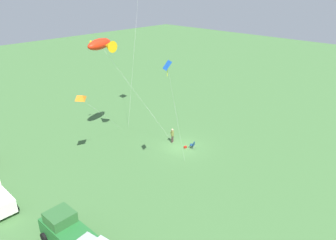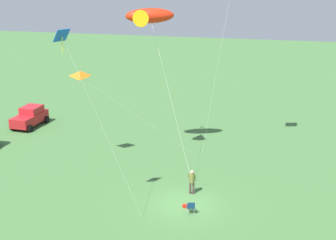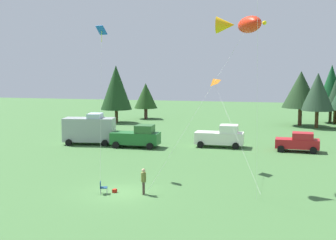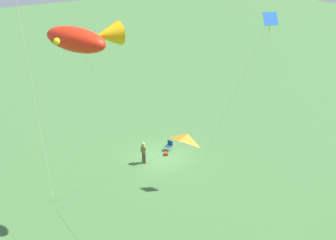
{
  "view_description": "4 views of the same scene",
  "coord_description": "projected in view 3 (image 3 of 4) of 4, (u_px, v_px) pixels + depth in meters",
  "views": [
    {
      "loc": [
        -21.83,
        25.13,
        17.65
      ],
      "look_at": [
        2.45,
        -0.24,
        2.57
      ],
      "focal_mm": 35.0,
      "sensor_mm": 36.0,
      "label": 1
    },
    {
      "loc": [
        -26.85,
        -5.63,
        14.52
      ],
      "look_at": [
        2.83,
        1.87,
        4.77
      ],
      "focal_mm": 50.0,
      "sensor_mm": 36.0,
      "label": 2
    },
    {
      "loc": [
        10.04,
        -29.02,
        8.5
      ],
      "look_at": [
        2.61,
        2.7,
        4.65
      ],
      "focal_mm": 50.0,
      "sensor_mm": 36.0,
      "label": 3
    },
    {
      "loc": [
        14.96,
        21.86,
        15.68
      ],
      "look_at": [
        -0.59,
        -0.05,
        3.03
      ],
      "focal_mm": 42.0,
      "sensor_mm": 36.0,
      "label": 4
    }
  ],
  "objects": [
    {
      "name": "kite_diamond_blue",
      "position": [
        101.0,
        35.0,
        36.71
      ],
      "size": [
        1.77,
        4.42,
        11.58
      ],
      "color": "blue",
      "rests_on": "ground"
    },
    {
      "name": "ground_plane",
      "position": [
        121.0,
        192.0,
        31.33
      ],
      "size": [
        160.0,
        160.0,
        0.0
      ],
      "primitive_type": "plane",
      "color": "#406D38"
    },
    {
      "name": "truck_green_flatbed",
      "position": [
        137.0,
        137.0,
        48.43
      ],
      "size": [
        5.04,
        2.5,
        2.34
      ],
      "rotation": [
        0.0,
        0.0,
        0.02
      ],
      "color": "#22662C",
      "rests_on": "ground"
    },
    {
      "name": "folding_chair",
      "position": [
        102.0,
        187.0,
        30.94
      ],
      "size": [
        0.6,
        0.6,
        0.82
      ],
      "rotation": [
        0.0,
        0.0,
        0.31
      ],
      "color": "navy",
      "rests_on": "ground"
    },
    {
      "name": "car_red_sedan",
      "position": [
        298.0,
        142.0,
        46.05
      ],
      "size": [
        4.27,
        2.35,
        1.89
      ],
      "rotation": [
        0.0,
        0.0,
        -0.04
      ],
      "color": "red",
      "rests_on": "ground"
    },
    {
      "name": "kite_delta_orange",
      "position": [
        213.0,
        81.0,
        38.29
      ],
      "size": [
        4.9,
        8.41,
        7.55
      ],
      "color": "orange",
      "rests_on": "ground"
    },
    {
      "name": "van_motorhome_grey",
      "position": [
        90.0,
        129.0,
        50.27
      ],
      "size": [
        5.66,
        3.22,
        3.34
      ],
      "rotation": [
        0.0,
        0.0,
        0.14
      ],
      "color": "#9BA3A2",
      "rests_on": "ground"
    },
    {
      "name": "kite_large_fish",
      "position": [
        243.0,
        25.0,
        32.75
      ],
      "size": [
        7.48,
        6.9,
        11.91
      ],
      "color": "red",
      "rests_on": "ground"
    },
    {
      "name": "treeline_distant",
      "position": [
        292.0,
        91.0,
        66.42
      ],
      "size": [
        42.41,
        11.56,
        8.56
      ],
      "color": "#48361F",
      "rests_on": "ground"
    },
    {
      "name": "person_kite_flyer",
      "position": [
        144.0,
        179.0,
        30.74
      ],
      "size": [
        0.39,
        0.62,
        1.74
      ],
      "rotation": [
        0.0,
        0.0,
        0.16
      ],
      "color": "#47332E",
      "rests_on": "ground"
    },
    {
      "name": "backpack_on_grass",
      "position": [
        115.0,
        191.0,
        31.32
      ],
      "size": [
        0.26,
        0.35,
        0.22
      ],
      "primitive_type": "cube",
      "rotation": [
        0.0,
        0.0,
        4.56
      ],
      "color": "red",
      "rests_on": "ground"
    },
    {
      "name": "truck_white_pickup",
      "position": [
        221.0,
        136.0,
        48.6
      ],
      "size": [
        5.0,
        2.41,
        2.34
      ],
      "rotation": [
        0.0,
        0.0,
        -0.0
      ],
      "color": "white",
      "rests_on": "ground"
    }
  ]
}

